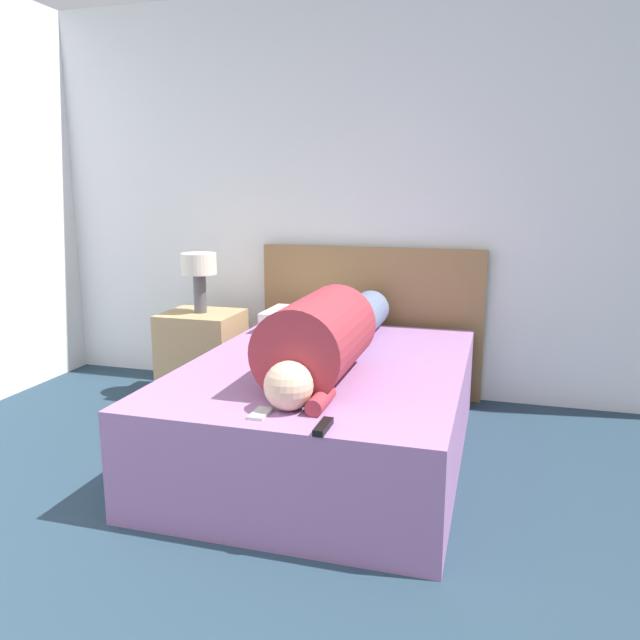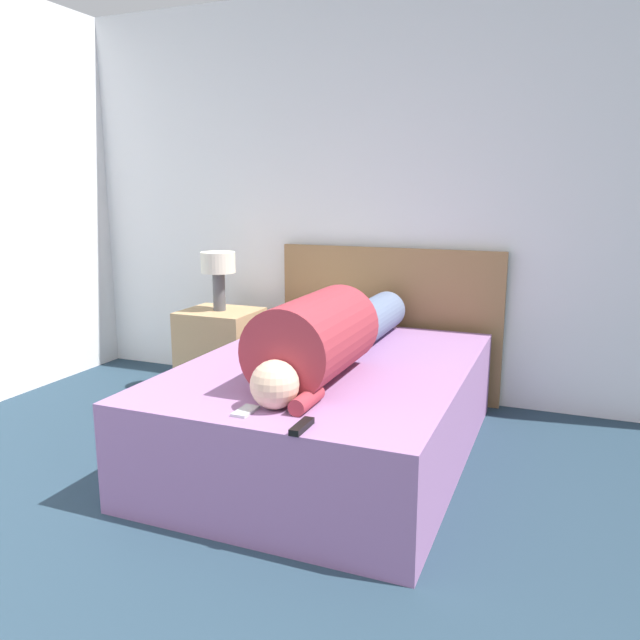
# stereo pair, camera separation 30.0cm
# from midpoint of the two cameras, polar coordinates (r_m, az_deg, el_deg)

# --- Properties ---
(wall_back) EXTENTS (5.36, 0.06, 2.60)m
(wall_back) POSITION_cam_midpoint_polar(r_m,az_deg,el_deg) (4.20, 5.99, 10.97)
(wall_back) COLOR white
(wall_back) RESTS_ON ground_plane
(bed) EXTENTS (1.37, 1.91, 0.49)m
(bed) POSITION_cam_midpoint_polar(r_m,az_deg,el_deg) (3.27, 3.61, -8.11)
(bed) COLOR #936699
(bed) RESTS_ON ground_plane
(headboard) EXTENTS (1.49, 0.04, 0.99)m
(headboard) POSITION_cam_midpoint_polar(r_m,az_deg,el_deg) (4.17, 8.26, -0.24)
(headboard) COLOR olive
(headboard) RESTS_ON ground_plane
(nightstand) EXTENTS (0.49, 0.43, 0.57)m
(nightstand) POSITION_cam_midpoint_polar(r_m,az_deg,el_deg) (4.24, -7.04, -2.93)
(nightstand) COLOR tan
(nightstand) RESTS_ON ground_plane
(table_lamp) EXTENTS (0.23, 0.23, 0.39)m
(table_lamp) POSITION_cam_midpoint_polar(r_m,az_deg,el_deg) (4.13, -7.24, 4.72)
(table_lamp) COLOR #4C4C51
(table_lamp) RESTS_ON nightstand
(person_lying) EXTENTS (0.40, 1.72, 0.40)m
(person_lying) POSITION_cam_midpoint_polar(r_m,az_deg,el_deg) (3.04, 3.74, -1.43)
(person_lying) COLOR #DBB293
(person_lying) RESTS_ON bed
(pillow_near_headboard) EXTENTS (0.51, 0.37, 0.13)m
(pillow_near_headboard) POSITION_cam_midpoint_polar(r_m,az_deg,el_deg) (3.89, 2.30, -0.07)
(pillow_near_headboard) COLOR silver
(pillow_near_headboard) RESTS_ON bed
(tv_remote) EXTENTS (0.04, 0.15, 0.02)m
(tv_remote) POSITION_cam_midpoint_polar(r_m,az_deg,el_deg) (2.32, 2.07, -9.76)
(tv_remote) COLOR black
(tv_remote) RESTS_ON bed
(cell_phone) EXTENTS (0.06, 0.13, 0.01)m
(cell_phone) POSITION_cam_midpoint_polar(r_m,az_deg,el_deg) (2.49, -3.40, -8.37)
(cell_phone) COLOR #B2B7BC
(cell_phone) RESTS_ON bed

